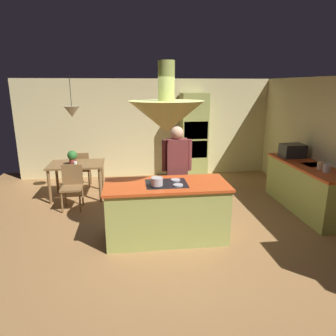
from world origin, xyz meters
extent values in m
plane|color=#9E7042|center=(0.00, 0.00, 0.00)|extent=(8.16, 8.16, 0.00)
cube|color=beige|center=(0.00, 3.45, 1.27)|extent=(6.80, 0.10, 2.55)
cube|color=#A8B259|center=(0.00, -0.20, 0.44)|extent=(1.86, 0.81, 0.88)
cube|color=#D14C1E|center=(0.00, -0.20, 0.90)|extent=(1.92, 0.87, 0.04)
cube|color=black|center=(0.00, -0.20, 0.91)|extent=(0.64, 0.52, 0.01)
cylinder|color=#B2B2B7|center=(-0.16, -0.33, 0.93)|extent=(0.15, 0.15, 0.02)
cylinder|color=#B2B2B7|center=(0.16, -0.33, 0.93)|extent=(0.15, 0.15, 0.02)
cylinder|color=#B2B2B7|center=(-0.16, -0.07, 0.93)|extent=(0.15, 0.15, 0.02)
cylinder|color=#B2B2B7|center=(0.16, -0.07, 0.93)|extent=(0.15, 0.15, 0.02)
cube|color=#A8B259|center=(2.84, 0.60, 0.44)|extent=(0.62, 2.13, 0.88)
cube|color=#D14C1E|center=(2.84, 0.60, 0.90)|extent=(0.66, 2.17, 0.04)
cube|color=#B2B2B7|center=(3.00, 0.60, 0.84)|extent=(0.48, 0.36, 0.16)
cube|color=#A8B259|center=(1.10, 3.05, 1.10)|extent=(0.66, 0.62, 2.20)
cube|color=black|center=(1.10, 2.76, 1.30)|extent=(0.60, 0.04, 0.44)
cube|color=black|center=(1.10, 2.76, 0.82)|extent=(0.60, 0.04, 0.44)
cube|color=brown|center=(-1.70, 1.90, 0.74)|extent=(1.14, 0.82, 0.04)
cylinder|color=brown|center=(-2.21, 1.55, 0.36)|extent=(0.06, 0.06, 0.72)
cylinder|color=brown|center=(-1.19, 1.55, 0.36)|extent=(0.06, 0.06, 0.72)
cylinder|color=brown|center=(-2.21, 2.25, 0.36)|extent=(0.06, 0.06, 0.72)
cylinder|color=brown|center=(-1.19, 2.25, 0.36)|extent=(0.06, 0.06, 0.72)
cylinder|color=tan|center=(0.18, 0.50, 0.42)|extent=(0.14, 0.14, 0.84)
cylinder|color=tan|center=(0.36, 0.50, 0.42)|extent=(0.14, 0.14, 0.84)
cube|color=brown|center=(0.27, 0.50, 1.16)|extent=(0.36, 0.22, 0.65)
cylinder|color=brown|center=(0.05, 0.50, 1.20)|extent=(0.09, 0.09, 0.55)
cylinder|color=brown|center=(0.49, 0.50, 1.20)|extent=(0.09, 0.09, 0.55)
sphere|color=tan|center=(0.27, 0.50, 1.59)|extent=(0.23, 0.23, 0.23)
cone|color=#A8B259|center=(0.00, -0.20, 1.94)|extent=(1.10, 1.10, 0.45)
cylinder|color=#A8B259|center=(0.00, -0.20, 2.44)|extent=(0.24, 0.24, 0.55)
cone|color=beige|center=(-1.70, 1.90, 1.86)|extent=(0.32, 0.32, 0.22)
cylinder|color=black|center=(-1.70, 1.90, 2.27)|extent=(0.01, 0.01, 0.60)
cube|color=brown|center=(-1.70, 1.19, 0.44)|extent=(0.40, 0.40, 0.04)
cube|color=brown|center=(-1.70, 1.37, 0.66)|extent=(0.40, 0.04, 0.42)
cylinder|color=brown|center=(-1.87, 1.02, 0.21)|extent=(0.04, 0.04, 0.43)
cylinder|color=brown|center=(-1.53, 1.02, 0.21)|extent=(0.04, 0.04, 0.43)
cylinder|color=brown|center=(-1.87, 1.36, 0.21)|extent=(0.04, 0.04, 0.43)
cylinder|color=brown|center=(-1.53, 1.36, 0.21)|extent=(0.04, 0.04, 0.43)
cube|color=brown|center=(-1.70, 2.61, 0.44)|extent=(0.40, 0.40, 0.04)
cube|color=brown|center=(-1.70, 2.43, 0.66)|extent=(0.40, 0.04, 0.42)
cylinder|color=brown|center=(-1.53, 2.78, 0.21)|extent=(0.04, 0.04, 0.43)
cylinder|color=brown|center=(-1.87, 2.78, 0.21)|extent=(0.04, 0.04, 0.43)
cylinder|color=brown|center=(-1.53, 2.44, 0.21)|extent=(0.04, 0.04, 0.43)
cylinder|color=brown|center=(-1.87, 2.44, 0.21)|extent=(0.04, 0.04, 0.43)
cylinder|color=#99382D|center=(-1.75, 1.80, 0.82)|extent=(0.14, 0.14, 0.12)
sphere|color=#2D722D|center=(-1.75, 1.80, 0.96)|extent=(0.20, 0.20, 0.20)
cylinder|color=white|center=(-1.68, 1.69, 0.81)|extent=(0.07, 0.07, 0.09)
cylinder|color=silver|center=(2.84, 0.07, 0.99)|extent=(0.12, 0.12, 0.15)
cylinder|color=#E0B78C|center=(2.84, 0.25, 0.99)|extent=(0.11, 0.11, 0.15)
cube|color=#232326|center=(2.84, 1.24, 1.06)|extent=(0.46, 0.36, 0.28)
cylinder|color=#B2B2B7|center=(-0.16, -0.33, 1.00)|extent=(0.18, 0.18, 0.12)
camera|label=1|loc=(-0.54, -4.64, 2.38)|focal=32.57mm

